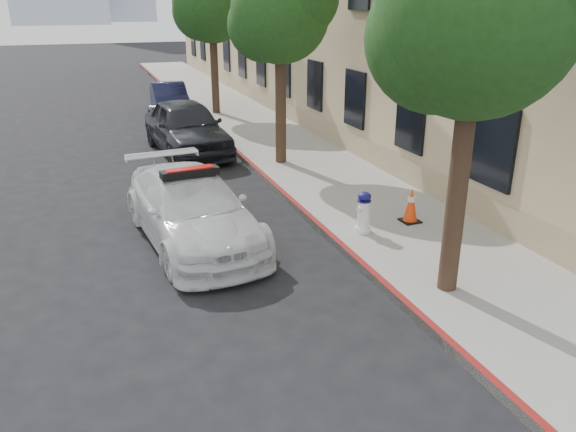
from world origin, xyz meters
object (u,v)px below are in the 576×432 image
Objects in this scene: parked_car_far at (169,99)px; fire_hydrant at (364,213)px; parked_car_mid at (186,127)px; police_car at (192,209)px; traffic_cone at (411,205)px.

parked_car_far reaches higher than fire_hydrant.
parked_car_mid is at bearing 80.66° from fire_hydrant.
parked_car_mid is (1.17, 6.92, 0.13)m from police_car.
parked_car_mid is at bearing 112.26° from traffic_cone.
parked_car_far is 14.72m from fire_hydrant.
police_car is 1.01× the size of parked_car_mid.
parked_car_far reaches higher than traffic_cone.
police_car is 13.72m from parked_car_far.
parked_car_mid is 6.72m from parked_car_far.
parked_car_mid is at bearing 74.51° from police_car.
fire_hydrant is at bearing -80.41° from parked_car_mid.
police_car reaches higher than parked_car_far.
parked_car_mid is 5.72× the size of fire_hydrant.
parked_car_mid is at bearing -91.57° from parked_car_far.
parked_car_far is at bearing 81.04° from parked_car_mid.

